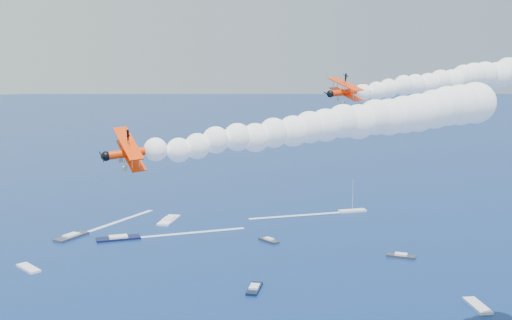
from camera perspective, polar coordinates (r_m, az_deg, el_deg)
name	(u,v)px	position (r m, az deg, el deg)	size (l,w,h in m)	color
biplane_lead	(347,92)	(103.65, 8.19, 6.06)	(7.27, 8.15, 4.91)	#F73205
biplane_trail	(133,153)	(77.08, -10.99, 0.66)	(7.27, 8.16, 4.91)	#FF3905
smoke_trail_lead	(480,76)	(120.75, 19.45, 7.09)	(55.69, 7.85, 10.49)	white
smoke_trail_trail	(334,124)	(87.29, 6.97, 3.18)	(55.68, 8.09, 10.49)	white
spectator_boats	(136,267)	(196.62, -10.71, -9.41)	(219.57, 194.77, 0.70)	#0E1733
boat_wakes	(111,229)	(239.65, -12.83, -6.09)	(203.39, 54.71, 0.04)	white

